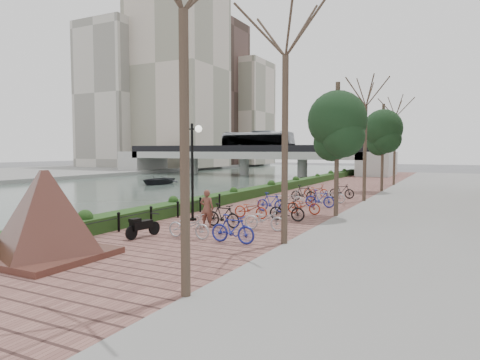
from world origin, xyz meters
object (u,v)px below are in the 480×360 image
Objects in this scene: motorcycle at (143,226)px; pedestrian at (207,208)px; boat at (157,180)px; lamppost at (192,150)px; granite_monument at (45,214)px.

motorcycle is 3.03m from pedestrian.
motorcycle is at bearing -50.07° from boat.
granite_monument is at bearing -90.42° from lamppost.
motorcycle is 0.30× the size of boat.
motorcycle is (0.55, 3.73, -0.91)m from granite_monument.
pedestrian is (1.52, -1.22, -2.44)m from lamppost.
pedestrian is 29.51m from boat.
lamppost is at bearing -54.76° from pedestrian.
granite_monument is 8.02m from lamppost.
lamppost is 2.80× the size of pedestrian.
lamppost reaches higher than pedestrian.
boat is (-18.23, 20.69, -3.24)m from lamppost.
motorcycle is at bearing 54.24° from pedestrian.
boat is at bearing 122.54° from granite_monument.
motorcycle is at bearing -83.02° from lamppost.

